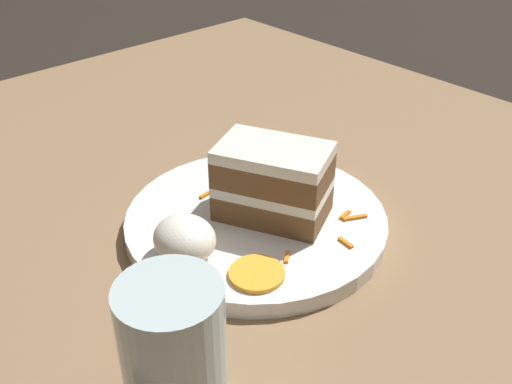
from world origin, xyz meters
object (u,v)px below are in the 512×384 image
at_px(cake_slice, 273,182).
at_px(orange_garnish, 257,274).
at_px(cream_dollop, 185,239).
at_px(drinking_glass, 176,368).
at_px(plate, 256,221).

bearing_deg(cake_slice, orange_garnish, 12.06).
bearing_deg(cream_dollop, orange_garnish, 25.08).
xyz_separation_m(cake_slice, cream_dollop, (-0.00, -0.11, -0.02)).
height_order(cake_slice, drinking_glass, drinking_glass).
bearing_deg(plate, cream_dollop, -85.69).
distance_m(cake_slice, orange_garnish, 0.11).
distance_m(cream_dollop, drinking_glass, 0.17).
xyz_separation_m(cream_dollop, orange_garnish, (0.07, 0.03, -0.02)).
height_order(cream_dollop, drinking_glass, drinking_glass).
bearing_deg(cake_slice, cream_dollop, -27.89).
height_order(cake_slice, orange_garnish, cake_slice).
xyz_separation_m(plate, orange_garnish, (0.07, -0.07, 0.01)).
relative_size(plate, orange_garnish, 5.31).
bearing_deg(drinking_glass, cake_slice, 120.59).
xyz_separation_m(plate, cream_dollop, (0.01, -0.10, 0.03)).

